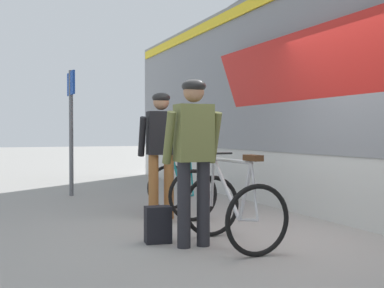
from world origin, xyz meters
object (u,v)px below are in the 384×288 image
bicycle_far_silver (233,208)px  platform_sign_post (71,111)px  backpack_on_platform (158,225)px  cyclist_near_in_dark (161,144)px  bicycle_near_teal (181,188)px  cyclist_far_in_olive (194,147)px

bicycle_far_silver → platform_sign_post: platform_sign_post is taller
bicycle_far_silver → backpack_on_platform: bearing=147.0°
cyclist_near_in_dark → bicycle_near_teal: bearing=24.1°
bicycle_near_teal → platform_sign_post: 3.37m
bicycle_far_silver → backpack_on_platform: bicycle_far_silver is taller
backpack_on_platform → cyclist_far_in_olive: bearing=-41.7°
bicycle_near_teal → backpack_on_platform: size_ratio=2.73×
cyclist_near_in_dark → cyclist_far_in_olive: (-0.24, -1.73, 0.00)m
bicycle_near_teal → platform_sign_post: size_ratio=0.45×
bicycle_near_teal → bicycle_far_silver: same height
backpack_on_platform → platform_sign_post: 4.73m
cyclist_near_in_dark → cyclist_far_in_olive: bearing=-98.0°
bicycle_near_teal → bicycle_far_silver: 2.02m
cyclist_near_in_dark → platform_sign_post: size_ratio=0.73×
backpack_on_platform → bicycle_near_teal: bearing=67.3°
bicycle_far_silver → backpack_on_platform: size_ratio=2.70×
platform_sign_post → bicycle_near_teal: bearing=-69.6°
bicycle_far_silver → cyclist_near_in_dark: bearing=94.9°
cyclist_far_in_olive → platform_sign_post: size_ratio=0.73×
bicycle_near_teal → bicycle_far_silver: bearing=-95.5°
bicycle_far_silver → cyclist_far_in_olive: bearing=162.8°
bicycle_far_silver → platform_sign_post: 5.18m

